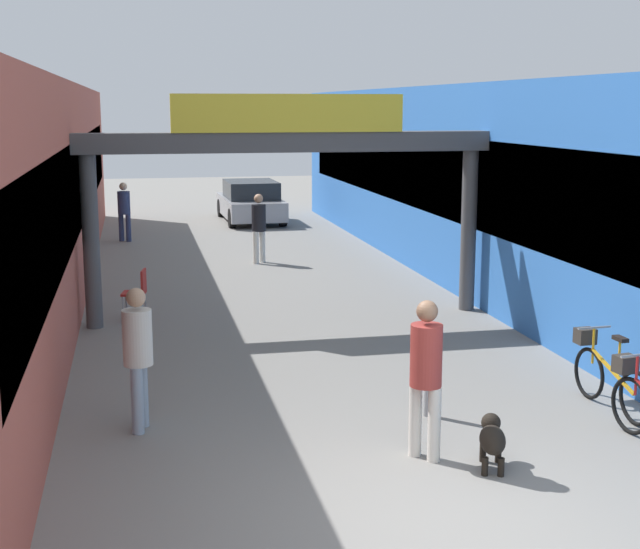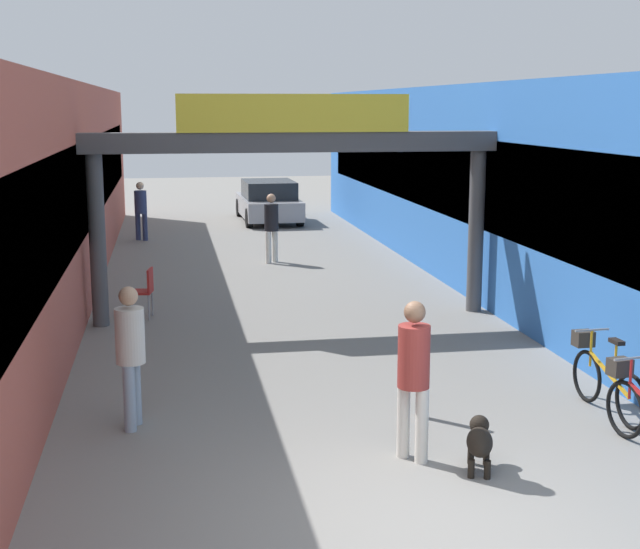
# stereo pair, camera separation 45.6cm
# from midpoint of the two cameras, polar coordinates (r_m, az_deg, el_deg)

# --- Properties ---
(ground_plane) EXTENTS (80.00, 80.00, 0.00)m
(ground_plane) POSITION_cam_midpoint_polar(r_m,az_deg,el_deg) (8.40, 6.21, -15.65)
(ground_plane) COLOR gray
(storefront_left) EXTENTS (3.00, 26.00, 4.14)m
(storefront_left) POSITION_cam_midpoint_polar(r_m,az_deg,el_deg) (18.41, -20.30, 4.95)
(storefront_left) COLOR #B25142
(storefront_left) RESTS_ON ground_plane
(storefront_right) EXTENTS (3.00, 26.00, 4.14)m
(storefront_right) POSITION_cam_midpoint_polar(r_m,az_deg,el_deg) (19.69, 10.61, 5.77)
(storefront_right) COLOR blue
(storefront_right) RESTS_ON ground_plane
(arcade_sign_gateway) EXTENTS (7.40, 0.47, 3.92)m
(arcade_sign_gateway) POSITION_cam_midpoint_polar(r_m,az_deg,el_deg) (15.45, -2.93, 7.18)
(arcade_sign_gateway) COLOR #4C4C4F
(arcade_sign_gateway) RESTS_ON ground_plane
(pedestrian_with_dog) EXTENTS (0.48, 0.48, 1.73)m
(pedestrian_with_dog) POSITION_cam_midpoint_polar(r_m,az_deg,el_deg) (9.47, 5.42, -6.04)
(pedestrian_with_dog) COLOR silver
(pedestrian_with_dog) RESTS_ON ground_plane
(pedestrian_companion) EXTENTS (0.41, 0.41, 1.69)m
(pedestrian_companion) POSITION_cam_midpoint_polar(r_m,az_deg,el_deg) (10.51, -12.81, -4.72)
(pedestrian_companion) COLOR #8C9EB2
(pedestrian_companion) RESTS_ON ground_plane
(pedestrian_carrying_crate) EXTENTS (0.48, 0.48, 1.66)m
(pedestrian_carrying_crate) POSITION_cam_midpoint_polar(r_m,az_deg,el_deg) (21.31, -4.55, 3.25)
(pedestrian_carrying_crate) COLOR silver
(pedestrian_carrying_crate) RESTS_ON ground_plane
(pedestrian_elderly_walking) EXTENTS (0.47, 0.47, 1.64)m
(pedestrian_elderly_walking) POSITION_cam_midpoint_polar(r_m,az_deg,el_deg) (25.32, -12.94, 4.17)
(pedestrian_elderly_walking) COLOR navy
(pedestrian_elderly_walking) RESTS_ON ground_plane
(dog_on_leash) EXTENTS (0.45, 0.73, 0.51)m
(dog_on_leash) POSITION_cam_midpoint_polar(r_m,az_deg,el_deg) (9.56, 9.60, -10.29)
(dog_on_leash) COLOR black
(dog_on_leash) RESTS_ON ground_plane
(bicycle_orange_second) EXTENTS (0.46, 1.69, 0.98)m
(bicycle_orange_second) POSITION_cam_midpoint_polar(r_m,az_deg,el_deg) (11.62, 16.82, -6.16)
(bicycle_orange_second) COLOR black
(bicycle_orange_second) RESTS_ON ground_plane
(bollard_post_metal) EXTENTS (0.10, 0.10, 1.06)m
(bollard_post_metal) POSITION_cam_midpoint_polar(r_m,az_deg,el_deg) (10.88, 5.76, -6.33)
(bollard_post_metal) COLOR gray
(bollard_post_metal) RESTS_ON ground_plane
(cafe_chair_red_nearer) EXTENTS (0.46, 0.46, 0.89)m
(cafe_chair_red_nearer) POSITION_cam_midpoint_polar(r_m,az_deg,el_deg) (16.04, -12.36, -0.94)
(cafe_chair_red_nearer) COLOR gray
(cafe_chair_red_nearer) RESTS_ON ground_plane
(parked_car_silver) EXTENTS (1.86, 4.03, 1.33)m
(parked_car_silver) POSITION_cam_midpoint_polar(r_m,az_deg,el_deg) (29.07, -4.91, 4.66)
(parked_car_silver) COLOR #99999E
(parked_car_silver) RESTS_ON ground_plane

